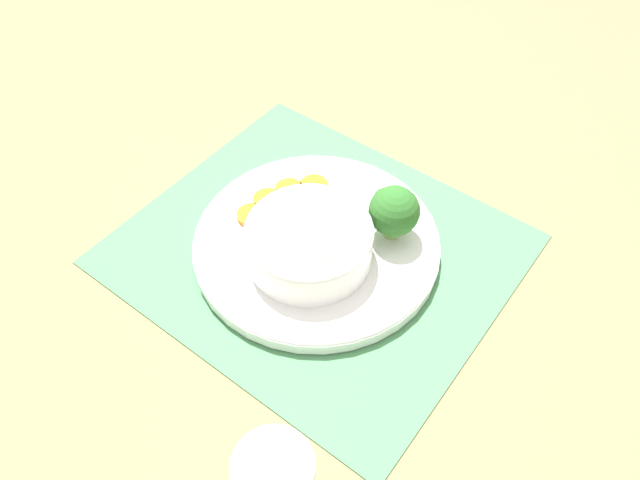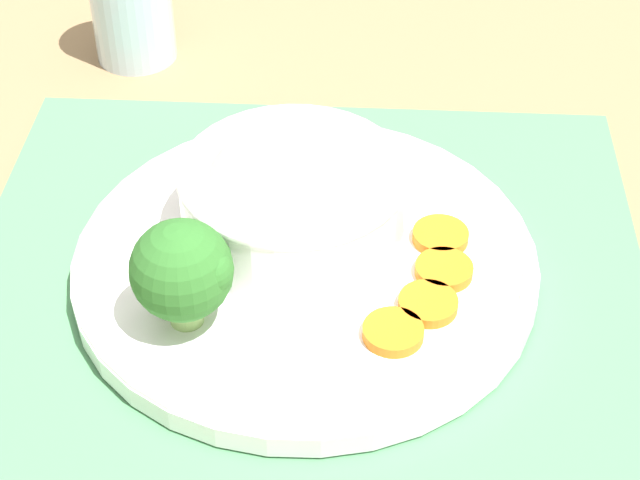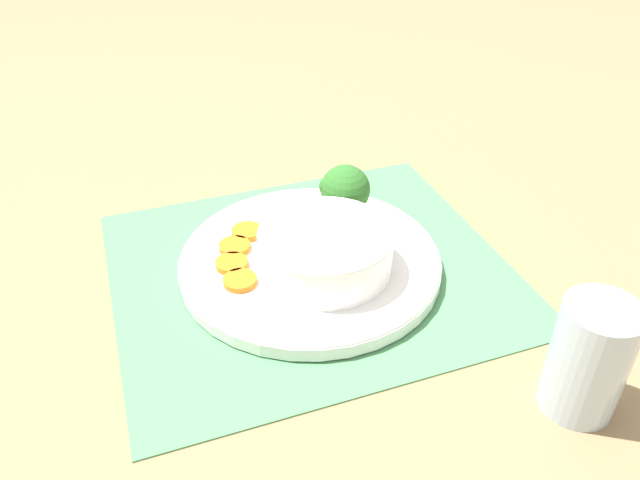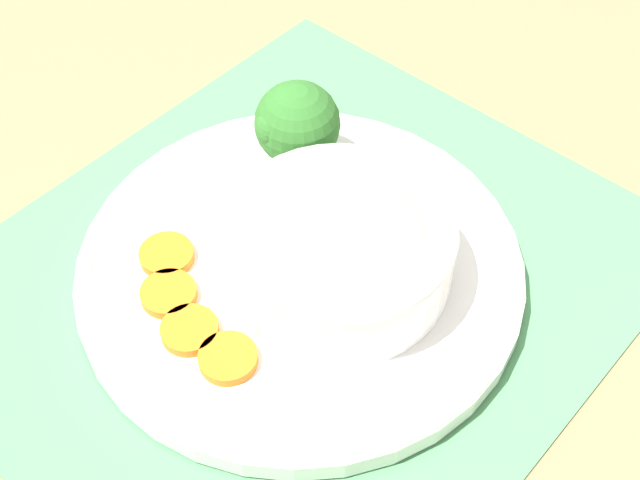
# 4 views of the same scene
# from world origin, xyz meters

# --- Properties ---
(ground_plane) EXTENTS (4.00, 4.00, 0.00)m
(ground_plane) POSITION_xyz_m (0.00, 0.00, 0.00)
(ground_plane) COLOR #8C704C
(placemat) EXTENTS (0.52, 0.47, 0.00)m
(placemat) POSITION_xyz_m (0.00, 0.00, 0.00)
(placemat) COLOR #4C8C59
(placemat) RESTS_ON ground_plane
(plate) EXTENTS (0.32, 0.32, 0.02)m
(plate) POSITION_xyz_m (0.00, 0.00, 0.02)
(plate) COLOR white
(plate) RESTS_ON placemat
(bowl) EXTENTS (0.16, 0.16, 0.06)m
(bowl) POSITION_xyz_m (0.01, -0.03, 0.05)
(bowl) COLOR white
(bowl) RESTS_ON plate
(broccoli_floret) EXTENTS (0.06, 0.06, 0.08)m
(broccoli_floret) POSITION_xyz_m (0.08, 0.06, 0.06)
(broccoli_floret) COLOR #84AD5B
(broccoli_floret) RESTS_ON plate
(carrot_slice_near) EXTENTS (0.04, 0.04, 0.01)m
(carrot_slice_near) POSITION_xyz_m (-0.05, 0.08, 0.02)
(carrot_slice_near) COLOR orange
(carrot_slice_near) RESTS_ON plate
(carrot_slice_middle) EXTENTS (0.04, 0.04, 0.01)m
(carrot_slice_middle) POSITION_xyz_m (-0.08, 0.06, 0.02)
(carrot_slice_middle) COLOR orange
(carrot_slice_middle) RESTS_ON plate
(carrot_slice_far) EXTENTS (0.04, 0.04, 0.01)m
(carrot_slice_far) POSITION_xyz_m (-0.09, 0.03, 0.02)
(carrot_slice_far) COLOR orange
(carrot_slice_far) RESTS_ON plate
(carrot_slice_extra) EXTENTS (0.04, 0.04, 0.01)m
(carrot_slice_extra) POSITION_xyz_m (-0.09, -0.01, 0.02)
(carrot_slice_extra) COLOR orange
(carrot_slice_extra) RESTS_ON plate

